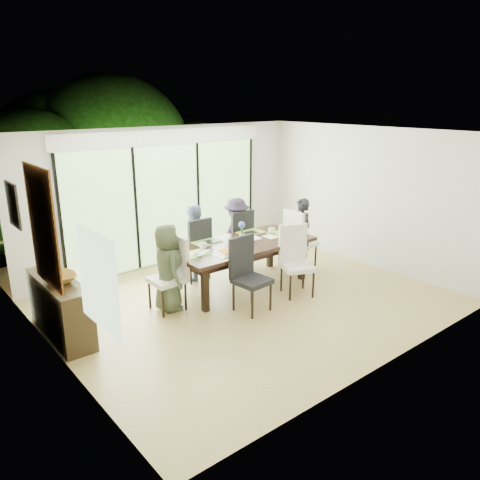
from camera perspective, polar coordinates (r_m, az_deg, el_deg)
floor at (r=7.73m, az=1.18°, el=-7.57°), size 6.00×5.00×0.01m
ceiling at (r=7.05m, az=1.32°, el=12.90°), size 6.00×5.00×0.01m
wall_back at (r=9.27m, az=-8.90°, el=5.23°), size 6.00×0.02×2.70m
wall_front at (r=5.69m, az=17.89°, el=-2.92°), size 6.00×0.02×2.70m
wall_left at (r=5.87m, az=-21.77°, el=-2.71°), size 0.02×5.00×2.70m
wall_right at (r=9.46m, az=15.33°, el=5.06°), size 0.02×5.00×2.70m
glass_doors at (r=9.27m, az=-8.73°, el=4.29°), size 4.20×0.02×2.30m
blinds_header at (r=9.07m, az=-9.07°, el=12.31°), size 4.40×0.06×0.28m
mullion_a at (r=8.43m, az=-21.04°, el=2.06°), size 0.05×0.04×2.30m
mullion_b at (r=8.94m, az=-12.56°, el=3.60°), size 0.05×0.04×2.30m
mullion_c at (r=9.63m, az=-5.11°, el=4.89°), size 0.05×0.04×2.30m
mullion_d at (r=10.46m, az=1.26°, el=5.92°), size 0.05×0.04×2.30m
side_window at (r=4.76m, az=-16.97°, el=-4.80°), size 0.02×0.90×1.00m
deck at (r=10.39m, az=-11.06°, el=-1.61°), size 6.00×1.80×0.10m
rail_top at (r=10.91m, az=-13.24°, el=2.43°), size 6.00×0.08×0.06m
foliage_left at (r=11.05m, az=-24.34°, el=6.28°), size 3.20×3.20×3.20m
foliage_mid at (r=12.28m, az=-15.33°, el=9.82°), size 4.00×4.00×4.00m
foliage_right at (r=12.51m, az=-6.02°, el=7.94°), size 2.80×2.80×2.80m
foliage_far at (r=12.59m, az=-20.78°, el=8.66°), size 3.60×3.60×3.60m
table_top at (r=8.07m, az=0.18°, el=-0.56°), size 2.57×1.18×0.06m
table_apron at (r=8.10m, az=0.18°, el=-1.21°), size 2.36×0.97×0.11m
table_leg_fl at (r=7.28m, az=-4.27°, el=-5.99°), size 0.10×0.10×0.74m
table_leg_fr at (r=8.61m, az=7.58°, el=-2.41°), size 0.10×0.10×0.74m
table_leg_bl at (r=7.95m, az=-7.85°, el=-4.08°), size 0.10×0.10×0.74m
table_leg_br at (r=9.18m, az=3.68°, el=-1.04°), size 0.10×0.10×0.74m
chair_left_end at (r=7.33m, az=-8.95°, el=-4.15°), size 0.49×0.49×1.18m
chair_right_end at (r=9.11m, az=7.49°, el=0.15°), size 0.51×0.51×1.18m
chair_far_left at (r=8.53m, az=-5.79°, el=-0.97°), size 0.52×0.52×1.18m
chair_far_right at (r=9.09m, az=-0.54°, el=0.26°), size 0.52×0.52×1.18m
chair_near_left at (r=7.20m, az=1.50°, el=-4.32°), size 0.54×0.54×1.18m
chair_near_right at (r=7.85m, az=7.05°, el=-2.61°), size 0.65×0.65×1.18m
person_left_end at (r=7.30m, az=-8.85°, el=-3.37°), size 0.52×0.71×1.38m
person_right_end at (r=9.07m, az=7.42°, el=0.74°), size 0.54×0.72×1.38m
person_far_left at (r=8.48m, az=-5.74°, el=-0.34°), size 0.65×0.42×1.38m
person_far_right at (r=9.05m, az=-0.47°, el=0.85°), size 0.67×0.44×1.38m
placemat_left at (r=7.53m, az=-5.42°, el=-1.68°), size 0.47×0.34×0.01m
placemat_right at (r=8.67m, az=5.04°, el=0.86°), size 0.47×0.34×0.01m
placemat_far_l at (r=8.11m, az=-4.08°, el=-0.26°), size 0.47×0.34×0.01m
placemat_far_r at (r=8.70m, az=1.31°, el=0.97°), size 0.47×0.34×0.01m
placemat_paper at (r=7.51m, az=-1.61°, el=-1.63°), size 0.47×0.34×0.01m
tablet_far_l at (r=8.12m, az=-3.30°, el=-0.15°), size 0.28×0.19×0.01m
tablet_far_r at (r=8.63m, az=1.27°, el=0.90°), size 0.26×0.18×0.01m
papers at (r=8.47m, az=4.06°, el=0.49°), size 0.32×0.24×0.00m
platter_base at (r=7.51m, az=-1.61°, el=-1.52°), size 0.28×0.28×0.03m
platter_snacks at (r=7.50m, az=-1.61°, el=-1.38°), size 0.21×0.21×0.02m
vase at (r=8.11m, az=0.23°, el=0.24°), size 0.09×0.09×0.13m
hyacinth_stems at (r=8.08m, az=0.23°, el=1.12°), size 0.04×0.04×0.17m
hyacinth_blooms at (r=8.05m, az=0.23°, el=1.85°), size 0.12×0.12×0.12m
laptop at (r=7.50m, az=-4.36°, el=-1.64°), size 0.42×0.35×0.03m
cup_a at (r=7.76m, az=-4.52°, el=-0.69°), size 0.19×0.19×0.10m
cup_b at (r=8.07m, az=1.45°, el=0.03°), size 0.14×0.14×0.10m
cup_c at (r=8.63m, az=3.87°, el=1.14°), size 0.19×0.19×0.10m
book at (r=8.25m, az=1.30°, el=0.13°), size 0.20×0.25×0.02m
sideboard at (r=6.98m, az=-21.03°, el=-7.76°), size 0.42×1.49×0.84m
bowl at (r=6.72m, az=-21.18°, el=-4.39°), size 0.44×0.44×0.11m
candlestick_base at (r=7.14m, az=-22.31°, el=-3.59°), size 0.09×0.09×0.04m
candlestick_shaft at (r=6.97m, az=-22.85°, el=0.93°), size 0.02×0.02×1.16m
candlestick_pan at (r=6.84m, az=-23.40°, el=5.57°), size 0.09×0.09×0.03m
candle at (r=6.83m, az=-23.45°, el=6.02°), size 0.03×0.03×0.09m
tapestry at (r=6.15m, az=-22.93°, el=1.44°), size 0.02×1.00×1.50m
art_frame at (r=7.37m, az=-25.95°, el=3.87°), size 0.03×0.55×0.65m
art_canvas at (r=7.37m, az=-25.80°, el=3.89°), size 0.01×0.45×0.55m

